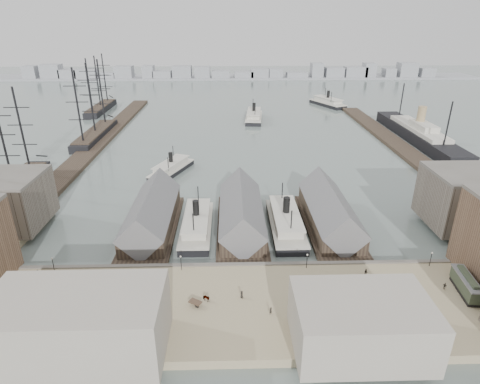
{
  "coord_description": "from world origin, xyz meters",
  "views": [
    {
      "loc": [
        -3.18,
        -87.66,
        57.34
      ],
      "look_at": [
        0.0,
        30.0,
        6.0
      ],
      "focal_mm": 30.0,
      "sensor_mm": 36.0,
      "label": 1
    }
  ],
  "objects_px": {
    "ocean_steamer": "(418,133)",
    "ferry_docked_west": "(197,223)",
    "horse_cart_right": "(333,309)",
    "tram": "(466,285)",
    "horse_cart_left": "(39,302)",
    "horse_cart_center": "(203,300)"
  },
  "relations": [
    {
      "from": "ocean_steamer",
      "to": "ferry_docked_west",
      "type": "bearing_deg",
      "value": -139.13
    },
    {
      "from": "ocean_steamer",
      "to": "horse_cart_right",
      "type": "height_order",
      "value": "ocean_steamer"
    },
    {
      "from": "tram",
      "to": "horse_cart_right",
      "type": "height_order",
      "value": "tram"
    },
    {
      "from": "tram",
      "to": "ferry_docked_west",
      "type": "bearing_deg",
      "value": 158.23
    },
    {
      "from": "horse_cart_left",
      "to": "horse_cart_right",
      "type": "bearing_deg",
      "value": -72.99
    },
    {
      "from": "ferry_docked_west",
      "to": "horse_cart_left",
      "type": "bearing_deg",
      "value": -131.22
    },
    {
      "from": "ocean_steamer",
      "to": "horse_cart_center",
      "type": "xyz_separation_m",
      "value": [
        -101.15,
        -125.79,
        -0.91
      ]
    },
    {
      "from": "ferry_docked_west",
      "to": "horse_cart_right",
      "type": "relative_size",
      "value": 5.92
    },
    {
      "from": "horse_cart_left",
      "to": "tram",
      "type": "bearing_deg",
      "value": -68.3
    },
    {
      "from": "horse_cart_center",
      "to": "horse_cart_right",
      "type": "xyz_separation_m",
      "value": [
        26.67,
        -3.61,
        -0.01
      ]
    },
    {
      "from": "ferry_docked_west",
      "to": "horse_cart_right",
      "type": "bearing_deg",
      "value": -51.63
    },
    {
      "from": "ferry_docked_west",
      "to": "horse_cart_center",
      "type": "xyz_separation_m",
      "value": [
        3.85,
        -34.94,
        0.43
      ]
    },
    {
      "from": "ocean_steamer",
      "to": "tram",
      "type": "xyz_separation_m",
      "value": [
        -44.14,
        -123.88,
        0.25
      ]
    },
    {
      "from": "ferry_docked_west",
      "to": "tram",
      "type": "bearing_deg",
      "value": -28.49
    },
    {
      "from": "ferry_docked_west",
      "to": "tram",
      "type": "xyz_separation_m",
      "value": [
        60.86,
        -33.03,
        1.59
      ]
    },
    {
      "from": "horse_cart_left",
      "to": "ocean_steamer",
      "type": "bearing_deg",
      "value": -26.48
    },
    {
      "from": "ocean_steamer",
      "to": "horse_cart_left",
      "type": "height_order",
      "value": "ocean_steamer"
    },
    {
      "from": "tram",
      "to": "horse_cart_center",
      "type": "height_order",
      "value": "tram"
    },
    {
      "from": "ocean_steamer",
      "to": "horse_cart_center",
      "type": "bearing_deg",
      "value": -128.8
    },
    {
      "from": "horse_cart_left",
      "to": "horse_cart_center",
      "type": "distance_m",
      "value": 34.21
    },
    {
      "from": "ferry_docked_west",
      "to": "horse_cart_center",
      "type": "relative_size",
      "value": 5.99
    },
    {
      "from": "ferry_docked_west",
      "to": "horse_cart_left",
      "type": "relative_size",
      "value": 5.96
    }
  ]
}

